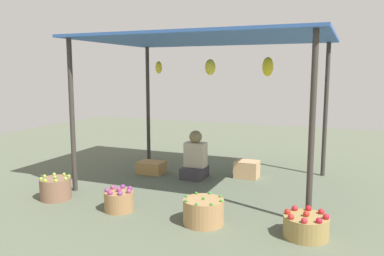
% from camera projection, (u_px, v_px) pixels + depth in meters
% --- Properties ---
extents(ground_plane, '(14.00, 14.00, 0.00)m').
position_uv_depth(ground_plane, '(207.00, 182.00, 6.18)').
color(ground_plane, '#57604B').
extents(market_stall_structure, '(3.60, 2.55, 2.23)m').
position_uv_depth(market_stall_structure, '(208.00, 48.00, 5.88)').
color(market_stall_structure, '#38332D').
rests_on(market_stall_structure, ground).
extents(vendor_person, '(0.36, 0.44, 0.78)m').
position_uv_depth(vendor_person, '(195.00, 160.00, 6.43)').
color(vendor_person, '#3A373F').
rests_on(vendor_person, ground).
extents(basket_limes, '(0.41, 0.41, 0.33)m').
position_uv_depth(basket_limes, '(56.00, 188.00, 5.36)').
color(basket_limes, brown).
rests_on(basket_limes, ground).
extents(basket_purple_onions, '(0.37, 0.37, 0.30)m').
position_uv_depth(basket_purple_onions, '(119.00, 200.00, 4.91)').
color(basket_purple_onions, '#9B7147').
rests_on(basket_purple_onions, ground).
extents(basket_green_chilies, '(0.47, 0.47, 0.32)m').
position_uv_depth(basket_green_chilies, '(204.00, 211.00, 4.49)').
color(basket_green_chilies, '#A37A4D').
rests_on(basket_green_chilies, ground).
extents(basket_red_apples, '(0.47, 0.47, 0.29)m').
position_uv_depth(basket_red_apples, '(306.00, 226.00, 4.13)').
color(basket_red_apples, olive).
rests_on(basket_red_apples, ground).
extents(wooden_crate_near_vendor, '(0.44, 0.32, 0.20)m').
position_uv_depth(wooden_crate_near_vendor, '(151.00, 167.00, 6.72)').
color(wooden_crate_near_vendor, '#A47F48').
rests_on(wooden_crate_near_vendor, ground).
extents(wooden_crate_stacked_rear, '(0.38, 0.30, 0.28)m').
position_uv_depth(wooden_crate_stacked_rear, '(247.00, 169.00, 6.44)').
color(wooden_crate_stacked_rear, tan).
rests_on(wooden_crate_stacked_rear, ground).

